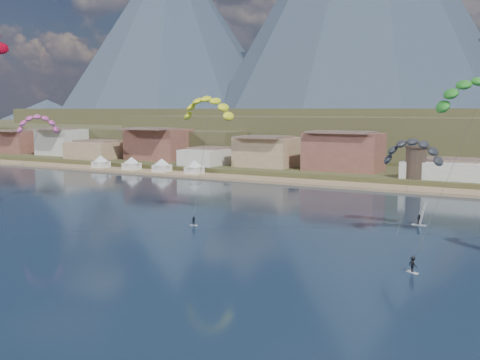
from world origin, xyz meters
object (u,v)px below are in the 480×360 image
object	(u,v)px
watchtower	(416,162)
kitesurfer_yellow	(208,105)
kitesurfer_green	(476,91)
windsurfer	(420,218)

from	to	relation	value
watchtower	kitesurfer_yellow	distance (m)	67.33
kitesurfer_yellow	kitesurfer_green	distance (m)	46.53
watchtower	windsurfer	size ratio (longest dim) A/B	2.03
kitesurfer_yellow	kitesurfer_green	bearing A→B (deg)	-5.32
watchtower	kitesurfer_yellow	size ratio (longest dim) A/B	0.37
kitesurfer_yellow	kitesurfer_green	world-z (taller)	kitesurfer_green
watchtower	kitesurfer_green	xyz separation A→B (m)	(22.85, -65.82, 15.81)
watchtower	windsurfer	xyz separation A→B (m)	(12.76, -51.02, -5.02)
windsurfer	kitesurfer_green	bearing A→B (deg)	-55.71
windsurfer	kitesurfer_yellow	bearing A→B (deg)	-163.85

